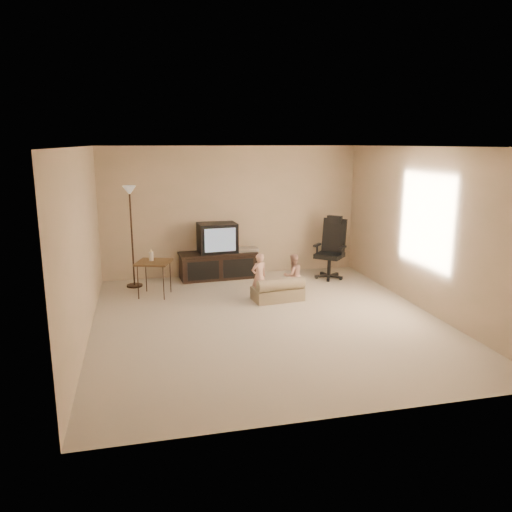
{
  "coord_description": "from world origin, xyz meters",
  "views": [
    {
      "loc": [
        -1.76,
        -6.74,
        2.55
      ],
      "look_at": [
        -0.03,
        0.6,
        0.84
      ],
      "focal_mm": 35.0,
      "sensor_mm": 36.0,
      "label": 1
    }
  ],
  "objects_px": {
    "tv_stand": "(218,255)",
    "office_chair": "(331,256)",
    "child_sofa": "(278,291)",
    "floor_lamp": "(131,214)",
    "side_table": "(154,262)",
    "toddler_left": "(259,277)",
    "toddler_right": "(293,275)"
  },
  "relations": [
    {
      "from": "office_chair",
      "to": "toddler_right",
      "type": "bearing_deg",
      "value": -95.64
    },
    {
      "from": "side_table",
      "to": "floor_lamp",
      "type": "height_order",
      "value": "floor_lamp"
    },
    {
      "from": "tv_stand",
      "to": "floor_lamp",
      "type": "bearing_deg",
      "value": -175.26
    },
    {
      "from": "side_table",
      "to": "toddler_left",
      "type": "relative_size",
      "value": 1.03
    },
    {
      "from": "tv_stand",
      "to": "child_sofa",
      "type": "relative_size",
      "value": 1.78
    },
    {
      "from": "toddler_right",
      "to": "tv_stand",
      "type": "bearing_deg",
      "value": -67.18
    },
    {
      "from": "toddler_left",
      "to": "toddler_right",
      "type": "distance_m",
      "value": 0.6
    },
    {
      "from": "office_chair",
      "to": "toddler_right",
      "type": "relative_size",
      "value": 1.64
    },
    {
      "from": "office_chair",
      "to": "floor_lamp",
      "type": "height_order",
      "value": "floor_lamp"
    },
    {
      "from": "side_table",
      "to": "child_sofa",
      "type": "xyz_separation_m",
      "value": [
        1.98,
        -0.75,
        -0.42
      ]
    },
    {
      "from": "tv_stand",
      "to": "office_chair",
      "type": "bearing_deg",
      "value": -16.04
    },
    {
      "from": "office_chair",
      "to": "child_sofa",
      "type": "height_order",
      "value": "office_chair"
    },
    {
      "from": "tv_stand",
      "to": "floor_lamp",
      "type": "relative_size",
      "value": 0.84
    },
    {
      "from": "office_chair",
      "to": "side_table",
      "type": "bearing_deg",
      "value": -131.11
    },
    {
      "from": "office_chair",
      "to": "tv_stand",
      "type": "bearing_deg",
      "value": -150.58
    },
    {
      "from": "toddler_right",
      "to": "side_table",
      "type": "bearing_deg",
      "value": -27.05
    },
    {
      "from": "side_table",
      "to": "floor_lamp",
      "type": "xyz_separation_m",
      "value": [
        -0.34,
        0.65,
        0.75
      ]
    },
    {
      "from": "side_table",
      "to": "child_sofa",
      "type": "distance_m",
      "value": 2.16
    },
    {
      "from": "office_chair",
      "to": "child_sofa",
      "type": "xyz_separation_m",
      "value": [
        -1.37,
        -1.16,
        -0.27
      ]
    },
    {
      "from": "tv_stand",
      "to": "side_table",
      "type": "xyz_separation_m",
      "value": [
        -1.24,
        -0.88,
        0.14
      ]
    },
    {
      "from": "office_chair",
      "to": "child_sofa",
      "type": "relative_size",
      "value": 1.39
    },
    {
      "from": "child_sofa",
      "to": "toddler_right",
      "type": "xyz_separation_m",
      "value": [
        0.3,
        0.19,
        0.2
      ]
    },
    {
      "from": "tv_stand",
      "to": "side_table",
      "type": "height_order",
      "value": "tv_stand"
    },
    {
      "from": "office_chair",
      "to": "toddler_left",
      "type": "relative_size",
      "value": 1.52
    },
    {
      "from": "floor_lamp",
      "to": "toddler_left",
      "type": "height_order",
      "value": "floor_lamp"
    },
    {
      "from": "child_sofa",
      "to": "toddler_left",
      "type": "height_order",
      "value": "toddler_left"
    },
    {
      "from": "tv_stand",
      "to": "office_chair",
      "type": "distance_m",
      "value": 2.17
    },
    {
      "from": "side_table",
      "to": "child_sofa",
      "type": "relative_size",
      "value": 0.95
    },
    {
      "from": "office_chair",
      "to": "toddler_left",
      "type": "xyz_separation_m",
      "value": [
        -1.67,
        -1.03,
        -0.03
      ]
    },
    {
      "from": "office_chair",
      "to": "toddler_left",
      "type": "height_order",
      "value": "office_chair"
    },
    {
      "from": "tv_stand",
      "to": "side_table",
      "type": "distance_m",
      "value": 1.52
    },
    {
      "from": "child_sofa",
      "to": "toddler_right",
      "type": "distance_m",
      "value": 0.41
    }
  ]
}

